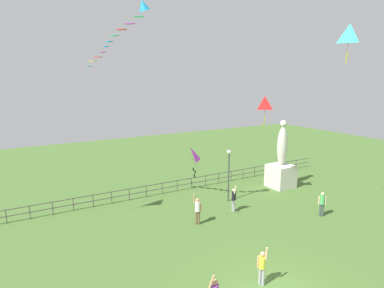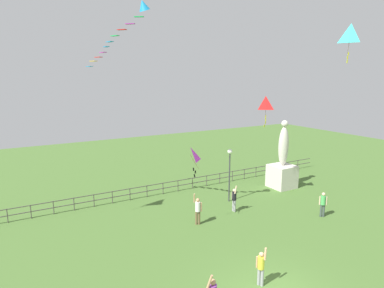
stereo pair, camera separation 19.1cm
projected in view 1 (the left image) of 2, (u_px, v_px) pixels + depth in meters
statue_monument at (281, 168)px, 28.42m from camera, size 1.94×1.94×5.74m
lamppost at (229, 163)px, 24.84m from camera, size 0.36×0.36×4.04m
person_1 at (322, 202)px, 22.48m from camera, size 0.43×0.35×1.70m
person_2 at (198, 209)px, 21.22m from camera, size 0.50×0.41×2.05m
person_3 at (234, 198)px, 23.31m from camera, size 0.31×0.50×1.94m
person_4 at (262, 266)px, 14.99m from camera, size 0.30×0.50×1.90m
kite_0 at (265, 104)px, 24.11m from camera, size 0.86×0.75×2.20m
kite_1 at (190, 156)px, 20.30m from camera, size 0.93×0.92×1.82m
kite_3 at (349, 35)px, 19.66m from camera, size 0.87×1.00×2.22m
streamer_kite at (138, 12)px, 18.16m from camera, size 2.69×4.85×3.49m
waterfront_railing at (145, 190)px, 26.09m from camera, size 36.01×0.06×0.95m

